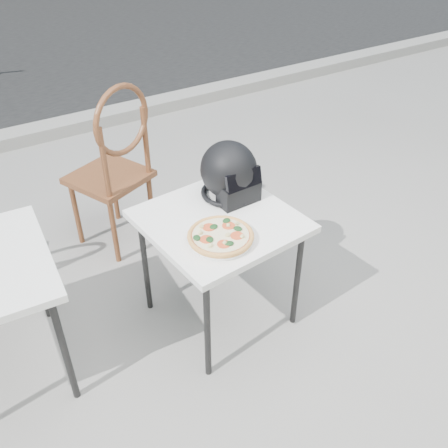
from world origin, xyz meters
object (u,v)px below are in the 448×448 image
cafe_table_main (220,228)px  helmet (230,173)px  pizza (221,236)px  cafe_chair_main (115,161)px  plate (221,239)px

cafe_table_main → helmet: 0.30m
cafe_table_main → helmet: (0.16, 0.15, 0.20)m
pizza → cafe_chair_main: bearing=95.2°
plate → pizza: (-0.00, 0.00, 0.02)m
cafe_table_main → pizza: pizza is taller
pizza → plate: bearing=-87.4°
cafe_table_main → plate: size_ratio=2.32×
pizza → helmet: (0.25, 0.32, 0.10)m
cafe_table_main → cafe_chair_main: bearing=101.8°
pizza → cafe_chair_main: size_ratio=0.35×
plate → cafe_chair_main: size_ratio=0.29×
plate → cafe_chair_main: 1.09m
plate → helmet: helmet is taller
plate → cafe_chair_main: bearing=95.2°
cafe_chair_main → plate: bearing=72.1°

